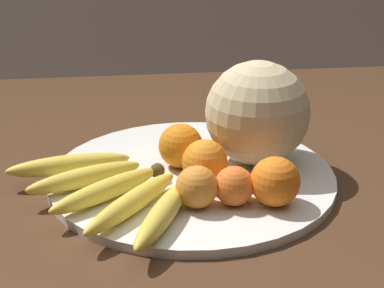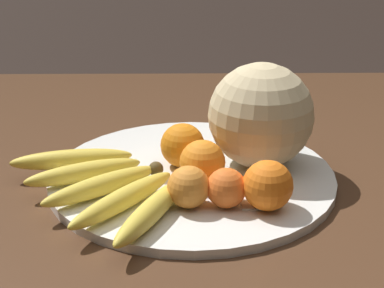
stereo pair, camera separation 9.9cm
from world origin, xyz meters
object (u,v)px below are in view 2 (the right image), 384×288
at_px(orange_front_left, 268,185).
at_px(orange_back_right, 183,145).
at_px(kitchen_table, 178,236).
at_px(orange_front_right, 202,163).
at_px(fruit_bowl, 192,177).
at_px(melon, 261,115).
at_px(orange_mid_center, 226,188).
at_px(orange_back_left, 189,187).
at_px(banana_bunch, 105,184).
at_px(produce_tag, 249,196).

relative_size(orange_front_left, orange_back_right, 1.01).
height_order(kitchen_table, orange_front_right, orange_front_right).
height_order(fruit_bowl, melon, melon).
height_order(orange_front_left, orange_mid_center, orange_front_left).
bearing_deg(orange_back_right, melon, 92.34).
bearing_deg(orange_front_left, orange_back_right, -140.54).
bearing_deg(orange_front_left, orange_back_left, -93.82).
bearing_deg(banana_bunch, produce_tag, 139.29).
xyz_separation_m(kitchen_table, melon, (-0.05, 0.13, 0.19)).
bearing_deg(produce_tag, fruit_bowl, -137.74).
relative_size(fruit_bowl, orange_back_left, 7.42).
relative_size(kitchen_table, fruit_bowl, 2.71).
bearing_deg(orange_mid_center, produce_tag, 126.62).
xyz_separation_m(orange_back_left, orange_back_right, (-0.14, -0.01, 0.01)).
relative_size(orange_back_right, produce_tag, 0.87).
distance_m(orange_front_left, orange_back_right, 0.19).
height_order(fruit_bowl, orange_front_right, orange_front_right).
xyz_separation_m(melon, orange_mid_center, (0.14, -0.06, -0.06)).
distance_m(orange_mid_center, orange_back_right, 0.15).
distance_m(orange_front_left, orange_front_right, 0.12).
height_order(orange_back_left, produce_tag, orange_back_left).
relative_size(banana_bunch, produce_tag, 3.68).
bearing_deg(melon, orange_back_left, -39.04).
bearing_deg(orange_mid_center, kitchen_table, -141.96).
bearing_deg(produce_tag, orange_front_right, -127.41).
bearing_deg(orange_front_right, banana_bunch, -76.28).
relative_size(melon, banana_bunch, 0.56).
relative_size(melon, produce_tag, 2.06).
bearing_deg(fruit_bowl, orange_mid_center, 23.51).
relative_size(orange_front_right, orange_back_left, 1.15).
bearing_deg(fruit_bowl, orange_front_right, 22.94).
distance_m(banana_bunch, orange_back_left, 0.13).
xyz_separation_m(fruit_bowl, orange_mid_center, (0.11, 0.05, 0.04)).
xyz_separation_m(kitchen_table, produce_tag, (0.06, 0.10, 0.10)).
xyz_separation_m(kitchen_table, orange_back_left, (0.09, 0.02, 0.13)).
xyz_separation_m(melon, orange_front_left, (0.15, -0.00, -0.05)).
bearing_deg(kitchen_table, produce_tag, 58.57).
bearing_deg(fruit_bowl, melon, 107.54).
distance_m(fruit_bowl, orange_front_left, 0.16).
distance_m(melon, orange_mid_center, 0.16).
bearing_deg(kitchen_table, orange_back_left, 10.73).
height_order(melon, produce_tag, melon).
xyz_separation_m(kitchen_table, orange_mid_center, (0.09, 0.07, 0.13)).
height_order(orange_front_right, orange_mid_center, orange_front_right).
height_order(melon, orange_front_left, melon).
xyz_separation_m(banana_bunch, orange_front_right, (-0.03, 0.14, 0.02)).
distance_m(orange_front_right, produce_tag, 0.09).
xyz_separation_m(fruit_bowl, produce_tag, (0.08, 0.08, 0.01)).
bearing_deg(banana_bunch, orange_front_right, 156.15).
xyz_separation_m(melon, orange_back_left, (0.14, -0.11, -0.05)).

